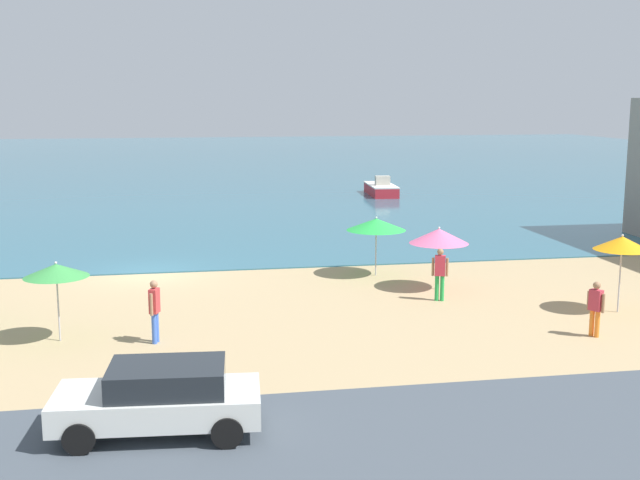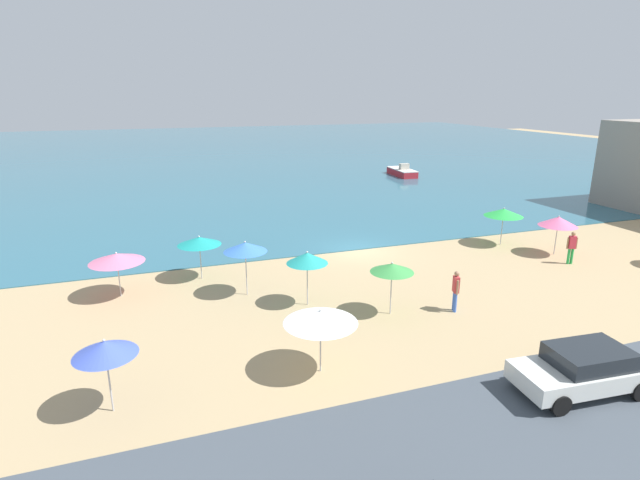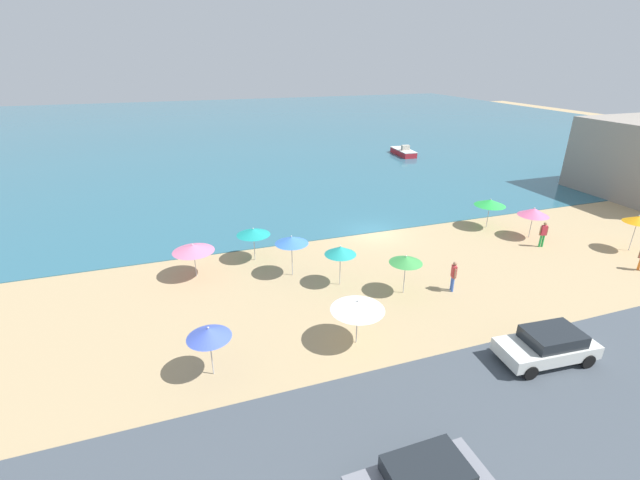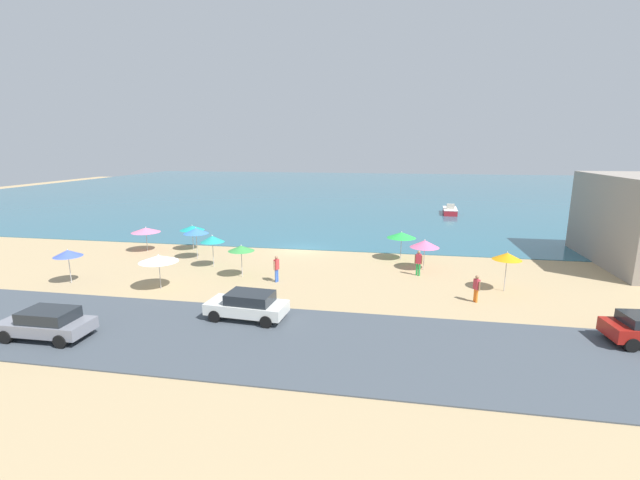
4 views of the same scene
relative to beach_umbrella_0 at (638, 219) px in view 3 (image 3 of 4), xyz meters
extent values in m
plane|color=tan|center=(-15.23, 8.55, -2.28)|extent=(160.00, 160.00, 0.00)
cube|color=#2C6377|center=(-15.23, 63.55, -2.26)|extent=(150.00, 110.00, 0.05)
cube|color=#414952|center=(-15.23, -9.45, -2.25)|extent=(80.00, 8.00, 0.06)
cylinder|color=#B2B2B7|center=(0.00, 0.00, -1.22)|extent=(0.05, 0.05, 2.12)
cone|color=orange|center=(0.00, 0.00, 0.00)|extent=(1.79, 1.79, 0.44)
sphere|color=silver|center=(0.00, 0.00, 0.26)|extent=(0.08, 0.08, 0.08)
cylinder|color=#B2B2B7|center=(-22.81, 4.03, -1.21)|extent=(0.05, 0.05, 2.15)
cone|color=#3973CC|center=(-22.81, 4.03, 0.04)|extent=(1.99, 1.99, 0.43)
sphere|color=silver|center=(-22.81, 4.03, 0.28)|extent=(0.08, 0.08, 0.08)
cylinder|color=#B2B2B7|center=(-6.44, 6.71, -1.36)|extent=(0.05, 0.05, 1.85)
cone|color=green|center=(-6.44, 6.71, -0.25)|extent=(2.32, 2.32, 0.46)
sphere|color=silver|center=(-6.44, 6.71, 0.01)|extent=(0.08, 0.08, 0.08)
cylinder|color=#B2B2B7|center=(-4.77, 4.08, -1.41)|extent=(0.05, 0.05, 1.75)
cone|color=pink|center=(-4.77, 4.08, -0.31)|extent=(2.15, 2.15, 0.54)
sphere|color=silver|center=(-4.77, 4.08, -0.01)|extent=(0.08, 0.08, 0.08)
cylinder|color=#B2B2B7|center=(-17.47, -0.04, -1.32)|extent=(0.05, 0.05, 1.93)
cone|color=green|center=(-17.47, -0.04, -0.21)|extent=(1.83, 1.83, 0.37)
sphere|color=silver|center=(-17.47, -0.04, 0.00)|extent=(0.08, 0.08, 0.08)
cylinder|color=#B2B2B7|center=(-28.35, 5.76, -1.42)|extent=(0.05, 0.05, 1.72)
cone|color=pink|center=(-28.35, 5.76, -0.41)|extent=(2.45, 2.45, 0.41)
sphere|color=silver|center=(-28.35, 5.76, -0.18)|extent=(0.08, 0.08, 0.08)
cylinder|color=#B2B2B7|center=(-21.78, -3.36, -1.36)|extent=(0.05, 0.05, 1.84)
cone|color=white|center=(-21.78, -3.36, -0.28)|extent=(2.48, 2.48, 0.42)
sphere|color=silver|center=(-21.78, -3.36, -0.04)|extent=(0.08, 0.08, 0.08)
cylinder|color=#B2B2B7|center=(-24.56, 6.86, -1.37)|extent=(0.05, 0.05, 1.83)
cone|color=teal|center=(-24.56, 6.86, -0.30)|extent=(2.16, 2.16, 0.40)
sphere|color=silver|center=(-24.56, 6.86, -0.08)|extent=(0.08, 0.08, 0.08)
cylinder|color=#B2B2B7|center=(-28.31, -3.40, -1.33)|extent=(0.05, 0.05, 1.91)
cone|color=#4159C4|center=(-28.31, -3.40, -0.21)|extent=(1.82, 1.82, 0.43)
sphere|color=silver|center=(-28.31, -3.40, 0.04)|extent=(0.08, 0.08, 0.08)
cylinder|color=#B2B2B7|center=(-20.51, 2.01, -1.29)|extent=(0.05, 0.05, 1.99)
cone|color=teal|center=(-20.51, 2.01, -0.10)|extent=(1.82, 1.82, 0.48)
sphere|color=silver|center=(-20.51, 2.01, 0.17)|extent=(0.08, 0.08, 0.08)
cylinder|color=blue|center=(-14.78, -0.81, -1.84)|extent=(0.14, 0.14, 0.88)
cylinder|color=blue|center=(-14.72, -0.64, -1.84)|extent=(0.14, 0.14, 0.88)
cube|color=#C3383B|center=(-14.75, -0.72, -1.05)|extent=(0.32, 0.41, 0.70)
sphere|color=#9F7457|center=(-14.75, -0.72, -0.57)|extent=(0.22, 0.22, 0.22)
cylinder|color=#9F7457|center=(-14.83, -0.95, -1.10)|extent=(0.09, 0.09, 0.63)
cylinder|color=#9F7457|center=(-14.68, -0.50, -1.10)|extent=(0.09, 0.09, 0.63)
cylinder|color=orange|center=(-2.18, -2.28, -1.89)|extent=(0.14, 0.14, 0.78)
cylinder|color=#996E4D|center=(-2.25, -2.15, -1.24)|extent=(0.09, 0.09, 0.56)
cylinder|color=green|center=(-5.16, 2.43, -1.84)|extent=(0.14, 0.14, 0.88)
cylinder|color=green|center=(-5.33, 2.49, -1.84)|extent=(0.14, 0.14, 0.88)
cube|color=#C23041|center=(-5.25, 2.46, -1.05)|extent=(0.41, 0.32, 0.70)
sphere|color=#966F4C|center=(-5.25, 2.46, -0.57)|extent=(0.22, 0.22, 0.22)
cylinder|color=#966F4C|center=(-5.02, 2.38, -1.10)|extent=(0.09, 0.09, 0.63)
cylinder|color=#966F4C|center=(-5.48, 2.54, -1.10)|extent=(0.09, 0.09, 0.63)
cube|color=#1E2328|center=(-22.95, -11.12, -1.07)|extent=(2.37, 1.61, 0.54)
cylinder|color=black|center=(-21.74, -10.26, -1.90)|extent=(0.64, 0.23, 0.64)
cube|color=silver|center=(-14.55, -7.22, -1.61)|extent=(4.33, 2.16, 0.59)
cube|color=#1E2328|center=(-14.34, -7.23, -1.04)|extent=(2.47, 1.79, 0.55)
cylinder|color=black|center=(-16.04, -7.97, -1.90)|extent=(0.66, 0.27, 0.64)
cylinder|color=black|center=(-15.91, -6.24, -1.90)|extent=(0.66, 0.27, 0.64)
cylinder|color=black|center=(-13.19, -8.19, -1.90)|extent=(0.66, 0.27, 0.64)
cylinder|color=black|center=(-13.06, -6.46, -1.90)|extent=(0.66, 0.27, 0.64)
cube|color=red|center=(0.27, 31.91, -1.89)|extent=(2.00, 4.83, 0.68)
cube|color=red|center=(0.45, 34.47, -1.83)|extent=(0.97, 0.50, 0.41)
cube|color=silver|center=(0.27, 31.91, -1.52)|extent=(2.08, 4.83, 0.08)
cube|color=#B2AD9E|center=(0.24, 31.44, -1.19)|extent=(1.05, 0.67, 0.73)
camera|label=1|loc=(-14.01, -23.19, 4.61)|focal=45.00mm
camera|label=2|loc=(-26.72, -17.42, 6.80)|focal=28.00mm
camera|label=3|loc=(-28.69, -18.33, 10.03)|focal=24.00mm
camera|label=4|loc=(-6.99, -27.51, 6.74)|focal=24.00mm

